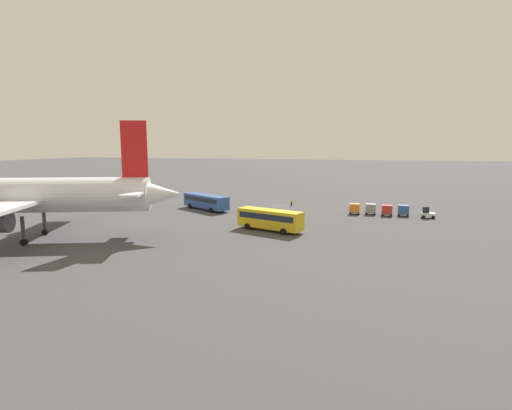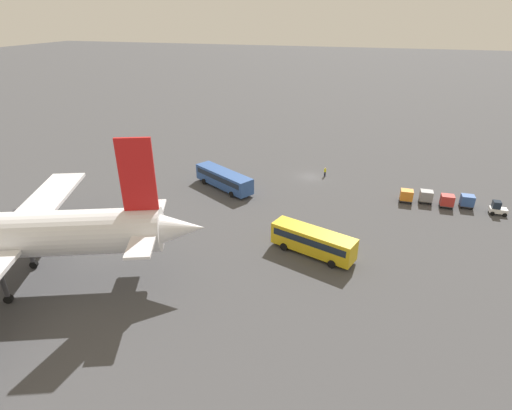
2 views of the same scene
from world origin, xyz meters
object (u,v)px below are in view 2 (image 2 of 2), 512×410
(worker_person, at_px, (325,172))
(cargo_cart_grey, at_px, (426,196))
(shuttle_bus_near, at_px, (224,178))
(cargo_cart_orange, at_px, (406,195))
(baggage_tug, at_px, (497,208))
(cargo_cart_blue, at_px, (467,201))
(shuttle_bus_far, at_px, (313,240))
(cargo_cart_red, at_px, (447,200))

(worker_person, xyz_separation_m, cargo_cart_grey, (-16.98, 6.89, 0.32))
(shuttle_bus_near, height_order, cargo_cart_orange, shuttle_bus_near)
(baggage_tug, distance_m, worker_person, 28.20)
(baggage_tug, distance_m, cargo_cart_grey, 10.12)
(cargo_cart_blue, bearing_deg, cargo_cart_grey, -0.21)
(shuttle_bus_far, relative_size, baggage_tug, 4.63)
(shuttle_bus_far, bearing_deg, cargo_cart_grey, -107.98)
(shuttle_bus_far, distance_m, cargo_cart_grey, 25.00)
(shuttle_bus_near, bearing_deg, cargo_cart_grey, -142.93)
(shuttle_bus_far, bearing_deg, cargo_cart_red, -114.32)
(shuttle_bus_near, height_order, cargo_cart_blue, shuttle_bus_near)
(baggage_tug, height_order, cargo_cart_grey, baggage_tug)
(cargo_cart_red, bearing_deg, worker_person, -21.15)
(cargo_cart_blue, distance_m, cargo_cart_grey, 6.00)
(cargo_cart_orange, bearing_deg, baggage_tug, 177.46)
(baggage_tug, xyz_separation_m, cargo_cart_blue, (4.05, -1.14, 0.25))
(cargo_cart_blue, xyz_separation_m, cargo_cart_grey, (6.00, -0.02, 0.00))
(cargo_cart_grey, bearing_deg, cargo_cart_orange, 11.04)
(worker_person, relative_size, cargo_cart_grey, 0.84)
(cargo_cart_blue, bearing_deg, cargo_cart_red, 15.26)
(cargo_cart_orange, bearing_deg, shuttle_bus_far, 58.21)
(shuttle_bus_near, distance_m, cargo_cart_blue, 39.23)
(cargo_cart_blue, distance_m, cargo_cart_red, 3.11)
(cargo_cart_grey, bearing_deg, worker_person, -22.08)
(shuttle_bus_far, xyz_separation_m, baggage_tug, (-25.06, -18.81, -1.03))
(shuttle_bus_far, xyz_separation_m, cargo_cart_grey, (-15.02, -19.98, -0.78))
(cargo_cart_blue, height_order, cargo_cart_red, same)
(baggage_tug, bearing_deg, cargo_cart_red, -2.61)
(worker_person, distance_m, cargo_cart_red, 21.43)
(cargo_cart_red, bearing_deg, cargo_cart_blue, -164.74)
(cargo_cart_red, xyz_separation_m, cargo_cart_orange, (6.00, -0.25, 0.00))
(cargo_cart_red, bearing_deg, cargo_cart_grey, -15.64)
(shuttle_bus_near, bearing_deg, worker_person, -116.04)
(shuttle_bus_far, xyz_separation_m, worker_person, (1.97, -26.87, -1.10))
(shuttle_bus_near, height_order, cargo_cart_red, shuttle_bus_near)
(cargo_cart_grey, bearing_deg, shuttle_bus_near, 6.17)
(cargo_cart_orange, bearing_deg, cargo_cart_blue, -176.42)
(cargo_cart_red, relative_size, cargo_cart_orange, 1.00)
(worker_person, bearing_deg, cargo_cart_orange, 151.87)
(worker_person, distance_m, cargo_cart_orange, 15.86)
(shuttle_bus_near, distance_m, cargo_cart_orange, 30.21)
(shuttle_bus_far, height_order, cargo_cart_blue, shuttle_bus_far)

